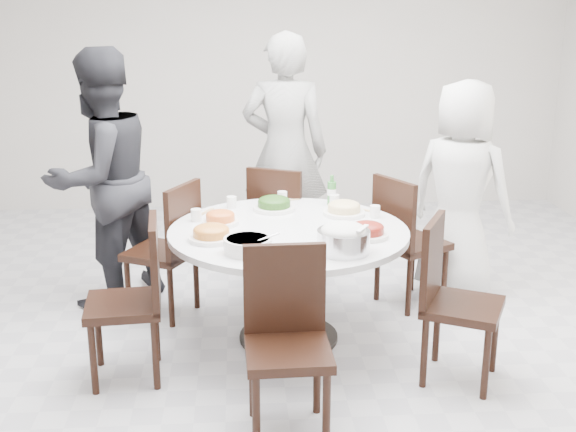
{
  "coord_description": "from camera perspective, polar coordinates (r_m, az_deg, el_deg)",
  "views": [
    {
      "loc": [
        -0.41,
        -4.49,
        2.11
      ],
      "look_at": [
        -0.1,
        -0.17,
        0.82
      ],
      "focal_mm": 45.0,
      "sensor_mm": 36.0,
      "label": 1
    }
  ],
  "objects": [
    {
      "name": "dish_orange",
      "position": [
        4.6,
        -5.36,
        -0.28
      ],
      "size": [
        0.24,
        0.24,
        0.06
      ],
      "primitive_type": "cylinder",
      "color": "white",
      "rests_on": "dining_table"
    },
    {
      "name": "wall_front",
      "position": [
        1.7,
        10.31,
        -8.5
      ],
      "size": [
        6.0,
        0.01,
        2.8
      ],
      "primitive_type": "cube",
      "color": "beige",
      "rests_on": "ground"
    },
    {
      "name": "chopsticks",
      "position": [
        5.16,
        -0.13,
        1.36
      ],
      "size": [
        0.24,
        0.04,
        0.01
      ],
      "primitive_type": null,
      "color": "tan",
      "rests_on": "dining_table"
    },
    {
      "name": "dish_redbrown",
      "position": [
        4.36,
        6.28,
        -1.26
      ],
      "size": [
        0.26,
        0.26,
        0.06
      ],
      "primitive_type": "cylinder",
      "color": "white",
      "rests_on": "dining_table"
    },
    {
      "name": "dish_pale",
      "position": [
        4.8,
        4.45,
        0.53
      ],
      "size": [
        0.28,
        0.28,
        0.08
      ],
      "primitive_type": "cylinder",
      "color": "white",
      "rests_on": "dining_table"
    },
    {
      "name": "chair_n",
      "position": [
        5.5,
        -0.38,
        -0.71
      ],
      "size": [
        0.56,
        0.56,
        0.95
      ],
      "primitive_type": "cube",
      "rotation": [
        0.0,
        0.0,
        2.71
      ],
      "color": "black",
      "rests_on": "floor"
    },
    {
      "name": "dining_table",
      "position": [
        4.62,
        0.04,
        -5.47
      ],
      "size": [
        1.5,
        1.5,
        0.75
      ],
      "primitive_type": "cylinder",
      "color": "white",
      "rests_on": "floor"
    },
    {
      "name": "wall_back",
      "position": [
        7.53,
        -0.96,
        11.19
      ],
      "size": [
        6.0,
        0.01,
        2.8
      ],
      "primitive_type": "cube",
      "color": "beige",
      "rests_on": "ground"
    },
    {
      "name": "dish_greens",
      "position": [
        4.9,
        -1.11,
        0.89
      ],
      "size": [
        0.28,
        0.28,
        0.07
      ],
      "primitive_type": "cylinder",
      "color": "white",
      "rests_on": "dining_table"
    },
    {
      "name": "chair_ne",
      "position": [
        5.22,
        9.8,
        -1.92
      ],
      "size": [
        0.57,
        0.57,
        0.95
      ],
      "primitive_type": "cube",
      "rotation": [
        0.0,
        0.0,
        2.08
      ],
      "color": "black",
      "rests_on": "floor"
    },
    {
      "name": "rice_bowl",
      "position": [
        4.08,
        4.4,
        -2.0
      ],
      "size": [
        0.3,
        0.3,
        0.13
      ],
      "primitive_type": "cylinder",
      "color": "silver",
      "rests_on": "dining_table"
    },
    {
      "name": "dish_tofu",
      "position": [
        4.3,
        -6.08,
        -1.44
      ],
      "size": [
        0.28,
        0.28,
        0.07
      ],
      "primitive_type": "cylinder",
      "color": "white",
      "rests_on": "dining_table"
    },
    {
      "name": "floor",
      "position": [
        4.98,
        1.03,
        -8.51
      ],
      "size": [
        6.0,
        6.0,
        0.01
      ],
      "primitive_type": "cube",
      "color": "silver",
      "rests_on": "ground"
    },
    {
      "name": "diner_left",
      "position": [
        5.25,
        -14.52,
        2.84
      ],
      "size": [
        1.11,
        1.12,
        1.82
      ],
      "primitive_type": "imported",
      "rotation": [
        0.0,
        0.0,
        3.98
      ],
      "color": "black",
      "rests_on": "floor"
    },
    {
      "name": "tea_cups",
      "position": [
        5.08,
        -0.7,
        1.53
      ],
      "size": [
        0.07,
        0.07,
        0.08
      ],
      "primitive_type": "cylinder",
      "color": "white",
      "rests_on": "dining_table"
    },
    {
      "name": "soup_bowl",
      "position": [
        4.08,
        -3.19,
        -2.31
      ],
      "size": [
        0.28,
        0.28,
        0.08
      ],
      "primitive_type": "cylinder",
      "color": "white",
      "rests_on": "dining_table"
    },
    {
      "name": "chair_se",
      "position": [
        4.22,
        13.68,
        -6.71
      ],
      "size": [
        0.56,
        0.56,
        0.95
      ],
      "primitive_type": "cube",
      "rotation": [
        0.0,
        0.0,
        7.38
      ],
      "color": "black",
      "rests_on": "floor"
    },
    {
      "name": "diner_middle",
      "position": [
        5.84,
        -0.24,
        5.12
      ],
      "size": [
        0.75,
        0.56,
        1.9
      ],
      "primitive_type": "imported",
      "rotation": [
        0.0,
        0.0,
        2.99
      ],
      "color": "black",
      "rests_on": "floor"
    },
    {
      "name": "chair_s",
      "position": [
        3.61,
        0.01,
        -10.35
      ],
      "size": [
        0.43,
        0.43,
        0.95
      ],
      "primitive_type": "cube",
      "rotation": [
        0.0,
        0.0,
        6.31
      ],
      "color": "black",
      "rests_on": "floor"
    },
    {
      "name": "chair_sw",
      "position": [
        4.24,
        -12.9,
        -6.59
      ],
      "size": [
        0.46,
        0.46,
        0.95
      ],
      "primitive_type": "cube",
      "rotation": [
        0.0,
        0.0,
        4.81
      ],
      "color": "black",
      "rests_on": "floor"
    },
    {
      "name": "chair_nw",
      "position": [
        5.04,
        -10.01,
        -2.61
      ],
      "size": [
        0.56,
        0.56,
        0.95
      ],
      "primitive_type": "cube",
      "rotation": [
        0.0,
        0.0,
        4.25
      ],
      "color": "black",
      "rests_on": "floor"
    },
    {
      "name": "beverage_bottle",
      "position": [
        5.02,
        3.48,
        2.06
      ],
      "size": [
        0.06,
        0.06,
        0.21
      ],
      "primitive_type": "cylinder",
      "color": "#2F7630",
      "rests_on": "dining_table"
    },
    {
      "name": "diner_right",
      "position": [
        5.4,
        13.51,
        2.04
      ],
      "size": [
        0.92,
        0.89,
        1.59
      ],
      "primitive_type": "imported",
      "rotation": [
        0.0,
        0.0,
        2.42
      ],
      "color": "silver",
      "rests_on": "floor"
    }
  ]
}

